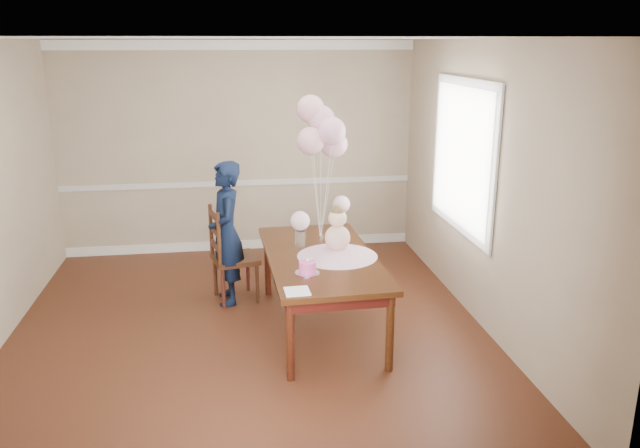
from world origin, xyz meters
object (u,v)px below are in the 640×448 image
at_px(birthday_cake, 307,267).
at_px(dining_table_top, 321,258).
at_px(dining_chair_seat, 235,259).
at_px(woman, 226,233).

bearing_deg(birthday_cake, dining_table_top, 67.92).
relative_size(dining_chair_seat, woman, 0.29).
xyz_separation_m(dining_chair_seat, woman, (-0.08, -0.04, 0.30)).
height_order(dining_table_top, birthday_cake, birthday_cake).
distance_m(birthday_cake, dining_chair_seat, 1.46).
relative_size(birthday_cake, dining_chair_seat, 0.33).
xyz_separation_m(birthday_cake, woman, (-0.69, 1.24, -0.05)).
height_order(dining_table_top, woman, woman).
bearing_deg(dining_chair_seat, birthday_cake, -77.91).
bearing_deg(woman, dining_table_top, 43.04).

